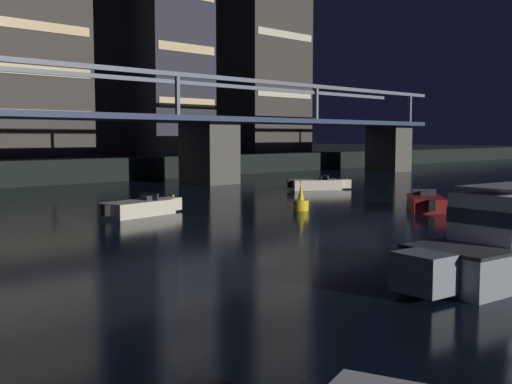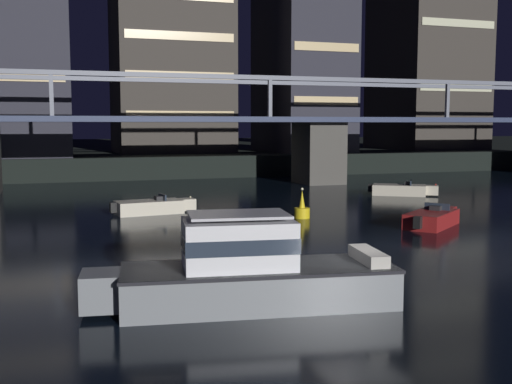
% 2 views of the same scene
% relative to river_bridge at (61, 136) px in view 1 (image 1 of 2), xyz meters
% --- Properties ---
extents(river_bridge, '(92.50, 6.40, 9.38)m').
position_rel_river_bridge_xyz_m(river_bridge, '(0.00, 0.00, 0.00)').
color(river_bridge, '#4C4944').
rests_on(river_bridge, ground).
extents(tower_central, '(12.60, 11.30, 21.21)m').
position_rel_river_bridge_xyz_m(tower_central, '(4.58, 19.18, 8.39)').
color(tower_central, '#38332D').
rests_on(tower_central, far_riverbank).
extents(tower_east_tall, '(8.11, 13.79, 28.92)m').
position_rel_river_bridge_xyz_m(tower_east_tall, '(19.47, 16.28, 12.24)').
color(tower_east_tall, '#282833').
rests_on(tower_east_tall, far_riverbank).
extents(tower_east_low, '(10.98, 13.09, 38.45)m').
position_rel_river_bridge_xyz_m(tower_east_low, '(37.96, 18.88, 17.00)').
color(tower_east_low, '#38332D').
rests_on(tower_east_low, far_riverbank).
extents(speedboat_mid_center, '(4.65, 4.05, 1.16)m').
position_rel_river_bridge_xyz_m(speedboat_mid_center, '(10.13, -24.39, -3.85)').
color(speedboat_mid_center, maroon).
rests_on(speedboat_mid_center, ground).
extents(speedboat_far_left, '(5.23, 2.28, 1.16)m').
position_rel_river_bridge_xyz_m(speedboat_far_left, '(-3.19, -14.96, -3.85)').
color(speedboat_far_left, beige).
rests_on(speedboat_far_left, ground).
extents(speedboat_far_center, '(4.79, 3.80, 1.16)m').
position_rel_river_bridge_xyz_m(speedboat_far_center, '(16.38, -11.11, -3.85)').
color(speedboat_far_center, beige).
rests_on(speedboat_far_center, ground).
extents(channel_buoy, '(0.90, 0.90, 1.76)m').
position_rel_river_bridge_xyz_m(channel_buoy, '(4.65, -19.55, -3.79)').
color(channel_buoy, yellow).
rests_on(channel_buoy, ground).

